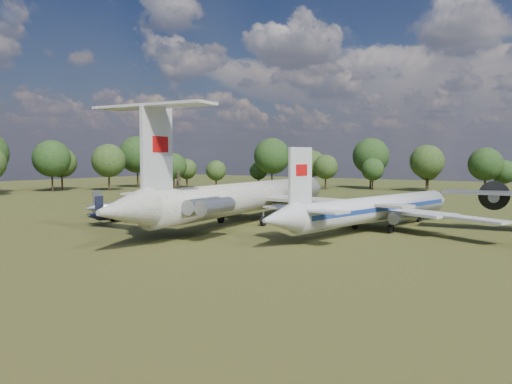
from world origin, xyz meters
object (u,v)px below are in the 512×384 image
Objects in this scene: il62_airliner at (250,202)px; small_prop_west at (121,215)px; tu104_jet at (377,213)px; person_on_il62 at (178,180)px; small_prop_northwest at (120,208)px.

il62_airliner is 4.29× the size of small_prop_west.
il62_airliner is 1.35× the size of tu104_jet.
il62_airliner is at bearing -83.68° from person_on_il62.
small_prop_west is at bearing -19.30° from person_on_il62.
il62_airliner is at bearing 22.45° from small_prop_west.
person_on_il62 reaches higher than tu104_jet.
il62_airliner is 18.78m from small_prop_west.
person_on_il62 is (17.46, -6.37, 5.77)m from small_prop_west.
small_prop_west is at bearing -148.47° from tu104_jet.
person_on_il62 is at bearing -29.44° from small_prop_west.
small_prop_west is 0.96× the size of small_prop_northwest.
person_on_il62 is at bearing -26.83° from small_prop_northwest.
small_prop_northwest is 28.14m from person_on_il62.
small_prop_northwest is (-23.06, -3.92, -1.86)m from il62_airliner.
small_prop_west is 19.46m from person_on_il62.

